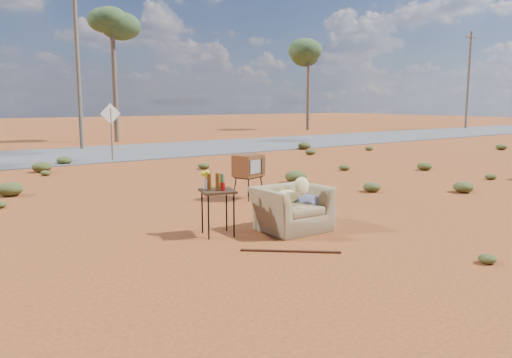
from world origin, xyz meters
TOP-DOWN VIEW (x-y plane):
  - ground at (0.00, 0.00)m, footprint 140.00×140.00m
  - highway at (0.00, 15.00)m, footprint 140.00×7.00m
  - armchair at (0.53, 0.09)m, footprint 1.40×0.88m
  - tv_unit at (1.45, 2.85)m, footprint 0.76×0.68m
  - side_table at (-0.83, 0.56)m, footprint 0.67×0.67m
  - rusty_bar at (-0.43, -0.96)m, footprint 1.17×1.01m
  - road_sign at (1.50, 12.00)m, footprint 0.78×0.06m
  - eucalyptus_center at (5.00, 21.00)m, footprint 3.20×3.20m
  - eucalyptus_right at (22.00, 24.00)m, footprint 3.20×3.20m
  - utility_pole_center at (2.00, 17.50)m, footprint 1.40×0.20m
  - utility_pole_east at (34.00, 17.50)m, footprint 1.40×0.20m
  - scrub_patch at (-0.82, 4.41)m, footprint 17.49×8.07m

SIDE VIEW (x-z plane):
  - ground at x=0.00m, z-range 0.00..0.00m
  - highway at x=0.00m, z-range 0.00..0.04m
  - rusty_bar at x=-0.43m, z-range 0.00..0.04m
  - scrub_patch at x=-0.82m, z-range -0.03..0.30m
  - armchair at x=0.53m, z-range -0.03..1.00m
  - tv_unit at x=1.45m, z-range 0.25..1.28m
  - side_table at x=-0.83m, z-range 0.26..1.35m
  - road_sign at x=1.50m, z-range 0.41..2.60m
  - utility_pole_center at x=2.00m, z-range 0.15..8.15m
  - utility_pole_east at x=34.00m, z-range 0.15..8.15m
  - eucalyptus_right at x=22.00m, z-range 2.39..9.49m
  - eucalyptus_center at x=5.00m, z-range 2.63..10.23m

